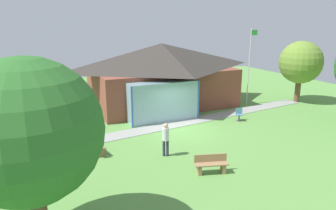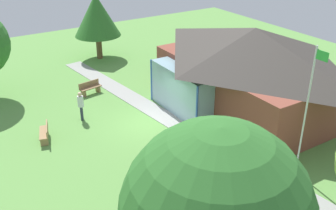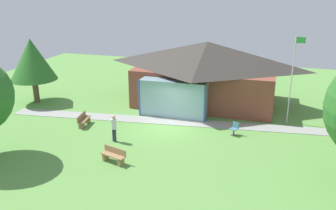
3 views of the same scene
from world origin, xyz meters
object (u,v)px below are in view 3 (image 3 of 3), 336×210
flagpole (292,76)px  patio_chair_lawn_spare (234,129)px  pavilion (205,72)px  bench_mid_left (84,120)px  tree_west_hedge (32,60)px  visitor_strolling_lawn (114,126)px  bench_front_center (114,156)px

flagpole → patio_chair_lawn_spare: 5.53m
pavilion → bench_mid_left: size_ratio=7.58×
bench_mid_left → patio_chair_lawn_spare: (10.10, 1.36, 0.01)m
bench_mid_left → patio_chair_lawn_spare: size_ratio=1.80×
flagpole → tree_west_hedge: 19.70m
pavilion → bench_mid_left: 10.39m
tree_west_hedge → patio_chair_lawn_spare: bearing=-7.1°
visitor_strolling_lawn → tree_west_hedge: bearing=177.8°
visitor_strolling_lawn → tree_west_hedge: tree_west_hedge is taller
bench_mid_left → bench_front_center: size_ratio=0.99×
pavilion → flagpole: 7.09m
bench_mid_left → tree_west_hedge: size_ratio=0.30×
flagpole → tree_west_hedge: (-19.66, -1.28, 0.19)m
bench_mid_left → visitor_strolling_lawn: bearing=50.7°
flagpole → visitor_strolling_lawn: size_ratio=3.53×
bench_mid_left → bench_front_center: (4.27, -4.29, 0.00)m
bench_front_center → patio_chair_lawn_spare: patio_chair_lawn_spare is taller
patio_chair_lawn_spare → tree_west_hedge: bearing=19.8°
bench_front_center → visitor_strolling_lawn: size_ratio=0.90×
visitor_strolling_lawn → pavilion: bearing=94.4°
pavilion → visitor_strolling_lawn: 10.11m
bench_front_center → tree_west_hedge: (-10.53, 7.68, 3.16)m
pavilion → patio_chair_lawn_spare: 7.18m
tree_west_hedge → bench_front_center: bearing=-36.1°
tree_west_hedge → pavilion: bearing=17.0°
bench_front_center → patio_chair_lawn_spare: bearing=-119.1°
pavilion → visitor_strolling_lawn: pavilion is taller
patio_chair_lawn_spare → tree_west_hedge: (-16.36, 2.03, 3.14)m
flagpole → bench_mid_left: bearing=-160.8°
flagpole → visitor_strolling_lawn: 12.35m
bench_front_center → tree_west_hedge: tree_west_hedge is taller
flagpole → bench_front_center: size_ratio=3.93×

